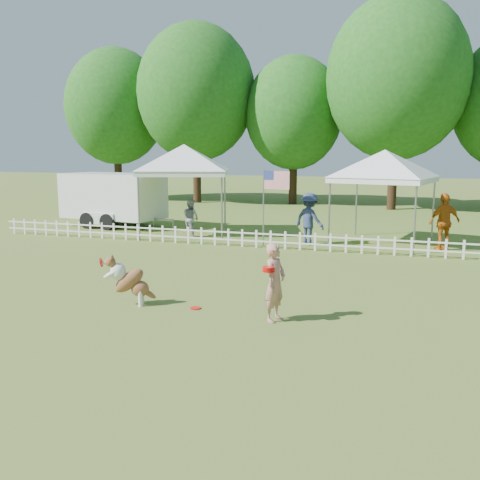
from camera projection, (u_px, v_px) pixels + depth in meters
The scene contains 16 objects.
ground at pixel (196, 305), 11.30m from camera, with size 120.00×120.00×0.00m, color #4C6F23.
picket_fence at pixel (278, 240), 17.80m from camera, with size 22.00×0.08×0.60m, color white, non-canonical shape.
handler at pixel (275, 283), 10.14m from camera, with size 0.55×0.36×1.50m, color tan.
dog at pixel (130, 281), 11.21m from camera, with size 1.03×0.34×1.06m, color brown, non-canonical shape.
frisbee_on_turf at pixel (195, 308), 11.04m from camera, with size 0.23×0.23×0.02m, color red.
canopy_tent_left at pixel (185, 190), 20.90m from camera, with size 3.31×3.31×3.42m, color white, non-canonical shape.
canopy_tent_right at pixel (383, 198), 18.63m from camera, with size 3.10×3.10×3.21m, color white, non-canonical shape.
cargo_trailer at pixel (113, 199), 23.11m from camera, with size 5.31×2.34×2.34m, color white, non-canonical shape.
flag_pole at pixel (263, 208), 18.25m from camera, with size 1.01×0.11×2.63m, color gray, non-canonical shape.
spectator_a at pixel (191, 218), 20.24m from camera, with size 0.70×0.54×1.44m, color gray.
spectator_b at pixel (309, 219), 18.53m from camera, with size 1.16×0.67×1.80m, color navy.
spectator_c at pixel (444, 222), 17.48m from camera, with size 1.10×0.46×1.88m, color #C05F16.
tree_far_left at pixel (116, 117), 35.65m from camera, with size 6.60×6.60×11.00m, color #1E5117, non-canonical shape.
tree_left at pixel (196, 106), 33.24m from camera, with size 7.40×7.40×12.00m, color #1E5117, non-canonical shape.
tree_center_left at pixel (294, 124), 32.50m from camera, with size 6.00×6.00×9.80m, color #1E5117, non-canonical shape.
tree_center_right at pixel (396, 94), 29.01m from camera, with size 7.60×7.60×12.60m, color #1E5117, non-canonical shape.
Camera 1 is at (4.31, -10.07, 3.20)m, focal length 40.00 mm.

